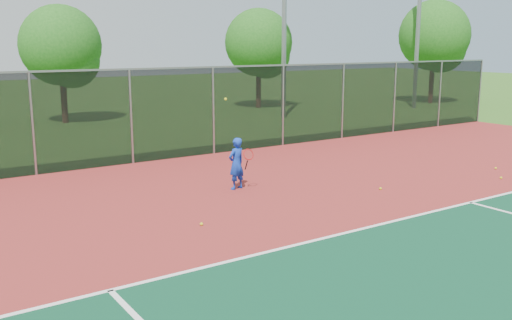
# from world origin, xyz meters

# --- Properties ---
(court_apron) EXTENTS (30.00, 20.00, 0.02)m
(court_apron) POSITION_xyz_m (0.00, 2.00, 0.01)
(court_apron) COLOR maroon
(court_apron) RESTS_ON ground
(fence_back) EXTENTS (30.00, 0.06, 3.03)m
(fence_back) POSITION_xyz_m (0.00, 12.00, 1.56)
(fence_back) COLOR black
(fence_back) RESTS_ON court_apron
(tennis_player) EXTENTS (0.59, 0.63, 2.43)m
(tennis_player) POSITION_xyz_m (-1.99, 7.30, 0.71)
(tennis_player) COLOR #1238B1
(tennis_player) RESTS_ON court_apron
(practice_ball_1) EXTENTS (0.07, 0.07, 0.07)m
(practice_ball_1) POSITION_xyz_m (4.86, 4.06, 0.06)
(practice_ball_1) COLOR #CCD118
(practice_ball_1) RESTS_ON court_apron
(practice_ball_2) EXTENTS (0.07, 0.07, 0.07)m
(practice_ball_2) POSITION_xyz_m (-4.26, 5.08, 0.06)
(practice_ball_2) COLOR #CCD118
(practice_ball_2) RESTS_ON court_apron
(practice_ball_3) EXTENTS (0.07, 0.07, 0.07)m
(practice_ball_3) POSITION_xyz_m (-1.43, 8.24, 0.06)
(practice_ball_3) COLOR #CCD118
(practice_ball_3) RESTS_ON court_apron
(practice_ball_4) EXTENTS (0.07, 0.07, 0.07)m
(practice_ball_4) POSITION_xyz_m (1.11, 5.10, 0.06)
(practice_ball_4) COLOR #CCD118
(practice_ball_4) RESTS_ON court_apron
(practice_ball_5) EXTENTS (0.07, 0.07, 0.07)m
(practice_ball_5) POSITION_xyz_m (5.89, 4.91, 0.06)
(practice_ball_5) COLOR #CCD118
(practice_ball_5) RESTS_ON court_apron
(tree_back_left) EXTENTS (3.84, 3.84, 5.65)m
(tree_back_left) POSITION_xyz_m (-1.95, 22.98, 3.54)
(tree_back_left) COLOR #341E13
(tree_back_left) RESTS_ON ground
(tree_back_mid) EXTENTS (3.99, 3.99, 5.86)m
(tree_back_mid) POSITION_xyz_m (9.63, 23.21, 3.68)
(tree_back_mid) COLOR #341E13
(tree_back_mid) RESTS_ON ground
(tree_back_right) EXTENTS (4.46, 4.46, 6.55)m
(tree_back_right) POSITION_xyz_m (20.45, 19.23, 4.11)
(tree_back_right) COLOR #341E13
(tree_back_right) RESTS_ON ground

